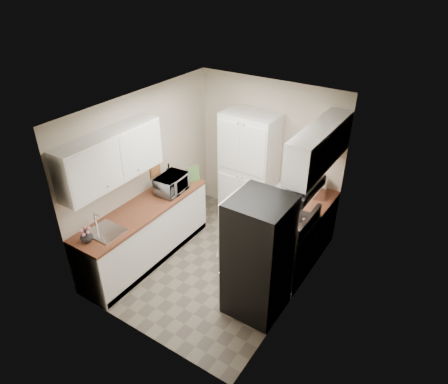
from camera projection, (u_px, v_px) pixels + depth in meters
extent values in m
plane|color=#665B4C|center=(216.00, 263.00, 6.20)|extent=(3.20, 3.20, 0.00)
cube|color=#BDB399|center=(268.00, 153.00, 6.71)|extent=(2.60, 0.04, 2.50)
cube|color=#BDB399|center=(133.00, 258.00, 4.40)|extent=(2.60, 0.04, 2.50)
cube|color=#BDB399|center=(145.00, 171.00, 6.16)|extent=(0.04, 3.20, 2.50)
cube|color=#BDB399|center=(301.00, 224.00, 4.94)|extent=(0.04, 3.20, 2.50)
cube|color=white|center=(213.00, 108.00, 4.91)|extent=(2.60, 3.20, 0.04)
cube|color=white|center=(111.00, 158.00, 5.25)|extent=(0.33, 1.60, 0.70)
cube|color=white|center=(319.00, 151.00, 5.28)|extent=(0.33, 1.55, 0.58)
cube|color=#99999E|center=(299.00, 187.00, 5.19)|extent=(0.45, 0.76, 0.13)
cube|color=#B7B7BC|center=(106.00, 232.00, 5.36)|extent=(0.45, 0.40, 0.02)
cube|color=brown|center=(155.00, 170.00, 6.34)|extent=(0.02, 0.22, 0.22)
cube|color=white|center=(249.00, 170.00, 6.72)|extent=(0.90, 0.55, 2.00)
cube|color=white|center=(146.00, 234.00, 6.12)|extent=(0.60, 2.30, 0.88)
cube|color=brown|center=(143.00, 209.00, 5.89)|extent=(0.63, 2.33, 0.04)
cube|color=white|center=(308.00, 223.00, 6.36)|extent=(0.60, 0.80, 0.88)
cube|color=brown|center=(312.00, 199.00, 6.13)|extent=(0.63, 0.83, 0.04)
cube|color=#B7B7BC|center=(285.00, 249.00, 5.79)|extent=(0.64, 0.76, 0.90)
cube|color=black|center=(288.00, 223.00, 5.55)|extent=(0.66, 0.78, 0.03)
cube|color=black|center=(308.00, 223.00, 5.36)|extent=(0.06, 0.76, 0.22)
cube|color=#EAA897|center=(259.00, 240.00, 5.81)|extent=(0.01, 0.16, 0.42)
cube|color=#F5EAC8|center=(267.00, 232.00, 5.98)|extent=(0.01, 0.16, 0.42)
cube|color=#B7B7BC|center=(258.00, 257.00, 5.02)|extent=(0.70, 0.72, 1.70)
imported|color=silver|center=(172.00, 184.00, 6.20)|extent=(0.38, 0.53, 0.28)
cylinder|color=black|center=(169.00, 174.00, 6.44)|extent=(0.08, 0.08, 0.31)
imported|color=silver|center=(86.00, 236.00, 5.15)|extent=(0.17, 0.17, 0.17)
cube|color=#4A7B38|center=(193.00, 174.00, 6.51)|extent=(0.10, 0.20, 0.26)
cube|color=#A1A2A6|center=(316.00, 188.00, 6.15)|extent=(0.40, 0.45, 0.22)
cube|color=tan|center=(234.00, 246.00, 6.56)|extent=(0.63, 0.79, 0.01)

